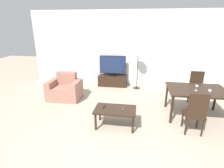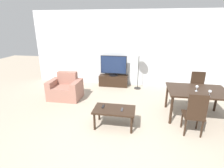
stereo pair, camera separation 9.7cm
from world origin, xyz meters
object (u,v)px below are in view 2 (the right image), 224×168
Objects in this scene: tv at (114,66)px; wine_glass_left at (210,92)px; dining_chair_far at (198,87)px; remote_primary at (122,110)px; tv_stand at (114,81)px; coffee_table at (114,111)px; remote_secondary at (103,106)px; armchair at (66,89)px; wine_glass_center at (197,87)px; dining_table at (197,93)px; dining_chair_near at (195,113)px; floor_lamp at (139,54)px.

wine_glass_left is at bearing -42.81° from tv.
dining_chair_far reaches higher than remote_primary.
wine_glass_left is (2.51, -2.32, 0.05)m from tv.
coffee_table reaches higher than tv_stand.
wine_glass_left reaches higher than tv_stand.
armchair is at bearing 139.47° from remote_secondary.
tv_stand is 3.16m from wine_glass_center.
coffee_table is at bearing -158.13° from dining_table.
dining_chair_far is at bearing 32.03° from remote_secondary.
dining_chair_near is at bearing -52.39° from tv_stand.
armchair is 6.43× the size of remote_primary.
tv_stand is at bearing 94.32° from remote_secondary.
tv is at bearing 138.45° from wine_glass_center.
floor_lamp is 9.67× the size of remote_primary.
remote_primary is (-1.97, -1.59, -0.06)m from dining_chair_far.
floor_lamp is at bearing 126.39° from wine_glass_left.
remote_primary is at bearing -155.62° from dining_table.
wine_glass_center is (0.18, 0.71, 0.32)m from dining_chair_near.
dining_table is 0.85m from dining_chair_near.
floor_lamp is at bearing 126.52° from wine_glass_center.
wine_glass_left is (2.31, 0.35, 0.38)m from remote_secondary.
dining_chair_near is 1.68m from dining_chair_far.
remote_secondary is (-1.93, 0.09, -0.06)m from dining_chair_near.
dining_table is 1.46× the size of dining_chair_near.
wine_glass_left is at bearing 49.44° from dining_chair_near.
remote_secondary is at bearing 167.94° from coffee_table.
wine_glass_left is at bearing 8.52° from remote_secondary.
floor_lamp reaches higher than wine_glass_center.
dining_table reaches higher than remote_primary.
dining_chair_near is 0.80m from wine_glass_center.
wine_glass_left is 0.33m from wine_glass_center.
remote_secondary reaches higher than coffee_table.
dining_chair_near is 0.66m from wine_glass_left.
remote_primary is at bearing -157.46° from wine_glass_center.
remote_primary is (1.93, -1.35, 0.15)m from armchair.
floor_lamp is at bearing 80.35° from coffee_table.
dining_chair_far is 6.48× the size of wine_glass_center.
dining_chair_near is at bearing -0.70° from remote_primary.
wine_glass_left reaches higher than dining_table.
tv reaches higher than dining_chair_far.
tv reaches higher than wine_glass_left.
coffee_table is at bearing 173.62° from remote_primary.
tv reaches higher than dining_chair_near.
wine_glass_center is at bearing 22.54° from remote_primary.
armchair reaches higher than tv_stand.
dining_table is 0.21m from wine_glass_center.
dining_chair_far is 2.53m from remote_primary.
wine_glass_left reaches higher than coffee_table.
tv is (0.00, -0.00, 0.57)m from tv_stand.
dining_chair_near is at bearing -2.81° from remote_secondary.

